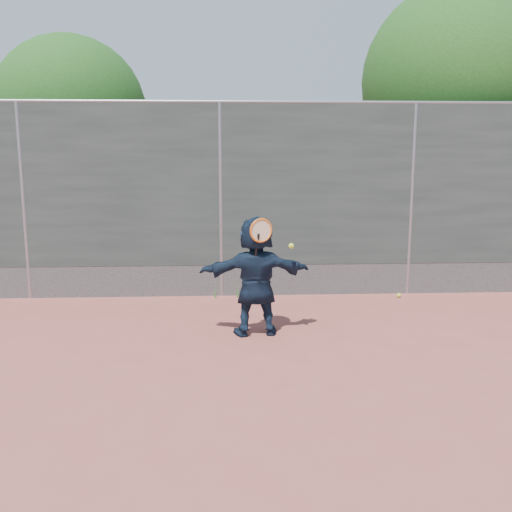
{
  "coord_description": "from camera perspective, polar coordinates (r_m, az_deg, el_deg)",
  "views": [
    {
      "loc": [
        0.1,
        -5.34,
        2.27
      ],
      "look_at": [
        0.45,
        1.54,
        1.0
      ],
      "focal_mm": 40.0,
      "sensor_mm": 36.0,
      "label": 1
    }
  ],
  "objects": [
    {
      "name": "ground",
      "position": [
        5.81,
        -3.74,
        -12.57
      ],
      "size": [
        80.0,
        80.0,
        0.0
      ],
      "primitive_type": "plane",
      "color": "#9E4C42",
      "rests_on": "ground"
    },
    {
      "name": "player",
      "position": [
        7.06,
        -0.0,
        -1.99
      ],
      "size": [
        1.42,
        0.57,
        1.5
      ],
      "primitive_type": "imported",
      "rotation": [
        0.0,
        0.0,
        3.23
      ],
      "color": "#132135",
      "rests_on": "ground"
    },
    {
      "name": "ball_ground",
      "position": [
        9.27,
        14.1,
        -3.83
      ],
      "size": [
        0.07,
        0.07,
        0.07
      ],
      "primitive_type": "sphere",
      "color": "#BADB30",
      "rests_on": "ground"
    },
    {
      "name": "fence",
      "position": [
        8.87,
        -3.56,
        5.99
      ],
      "size": [
        20.0,
        0.06,
        3.03
      ],
      "color": "#38423D",
      "rests_on": "ground"
    },
    {
      "name": "swing_action",
      "position": [
        6.77,
        0.79,
        2.26
      ],
      "size": [
        0.54,
        0.18,
        0.51
      ],
      "color": "orange",
      "rests_on": "ground"
    },
    {
      "name": "tree_right",
      "position": [
        12.07,
        20.22,
        15.63
      ],
      "size": [
        3.78,
        3.6,
        5.39
      ],
      "color": "#382314",
      "rests_on": "ground"
    },
    {
      "name": "tree_left",
      "position": [
        12.27,
        -17.26,
        13.12
      ],
      "size": [
        3.15,
        3.0,
        4.53
      ],
      "color": "#382314",
      "rests_on": "ground"
    },
    {
      "name": "weed_clump",
      "position": [
        8.99,
        -1.58,
        -3.3
      ],
      "size": [
        0.68,
        0.07,
        0.3
      ],
      "color": "#387226",
      "rests_on": "ground"
    }
  ]
}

